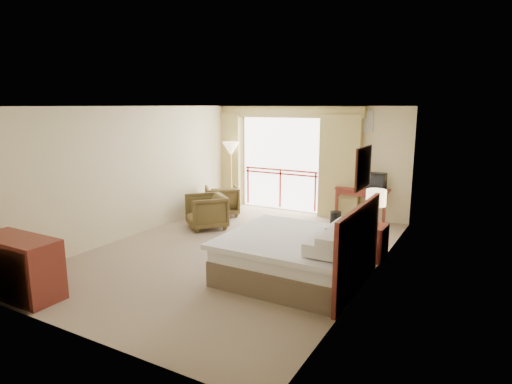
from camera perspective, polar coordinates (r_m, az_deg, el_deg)
The scene contains 29 objects.
floor at distance 8.18m, azimuth -2.46°, elevation -7.91°, with size 7.00×7.00×0.00m, color gray.
ceiling at distance 7.72m, azimuth -2.64°, elevation 11.36°, with size 7.00×7.00×0.00m, color white.
wall_back at distance 10.93m, azimuth 7.17°, elevation 4.23°, with size 5.00×5.00×0.00m, color beige.
wall_front at distance 5.27m, azimuth -23.06°, elevation -4.48°, with size 5.00×5.00×0.00m, color beige.
wall_left at distance 9.38m, azimuth -15.66°, elevation 2.69°, with size 7.00×7.00×0.00m, color beige.
wall_right at distance 6.88m, azimuth 15.46°, elevation -0.39°, with size 7.00×7.00×0.00m, color beige.
balcony_door at distance 11.26m, azimuth 3.33°, elevation 3.73°, with size 2.40×2.40×0.00m, color white.
balcony_railing at distance 11.30m, azimuth 3.27°, elevation 1.77°, with size 2.09×0.03×1.02m.
curtain_left at distance 11.95m, azimuth -4.09°, elevation 4.42°, with size 1.00×0.26×2.50m, color #9A8849.
curtain_right at distance 10.52m, azimuth 11.14°, elevation 3.26°, with size 1.00×0.26×2.50m, color #9A8849.
valance at distance 11.07m, azimuth 3.18°, elevation 10.62°, with size 4.40×0.22×0.28m, color #9A8849.
hvac_vent at distance 10.41m, azimuth 13.97°, elevation 9.14°, with size 0.50×0.04×0.50m, color silver.
bed at distance 6.90m, azimuth 5.59°, elevation -8.40°, with size 2.13×2.06×0.97m.
headboard at distance 6.51m, azimuth 13.49°, elevation -7.35°, with size 0.06×2.10×1.30m, color #5D1813.
framed_art at distance 6.23m, azimuth 14.11°, elevation 3.15°, with size 0.04×0.72×0.60m.
nightstand at distance 7.98m, azimuth 15.32°, elevation -6.46°, with size 0.44×0.52×0.62m, color #5D1813.
table_lamp at distance 7.83m, azimuth 15.72°, elevation -0.83°, with size 0.35×0.35×0.62m.
phone at distance 7.75m, azimuth 14.83°, elevation -4.28°, with size 0.16×0.12×0.07m, color black.
desk at distance 10.52m, azimuth 14.19°, elevation -0.33°, with size 1.23×0.59×0.80m.
tv at distance 10.33m, azimuth 15.80°, elevation 1.41°, with size 0.41×0.33×0.37m.
coffee_maker at distance 10.51m, azimuth 12.35°, elevation 1.41°, with size 0.12×0.12×0.25m, color black.
cup at distance 10.44m, azimuth 13.04°, elevation 0.87°, with size 0.07×0.07×0.09m, color white.
wastebasket at distance 10.04m, azimuth 10.55°, elevation -3.46°, with size 0.25×0.25×0.32m, color black.
armchair_far at distance 10.87m, azimuth -4.51°, elevation -3.02°, with size 0.79×0.81×0.74m, color #453719.
armchair_near at distance 9.75m, azimuth -6.57°, elevation -4.76°, with size 0.81×0.84×0.76m, color #453719.
side_table at distance 10.31m, azimuth -7.63°, elevation -1.85°, with size 0.48×0.48×0.52m.
book at distance 10.27m, azimuth -7.65°, elevation -0.94°, with size 0.16×0.21×0.02m, color white.
floor_lamp at distance 11.40m, azimuth -3.37°, elevation 5.44°, with size 0.45×0.45×1.76m.
dresser at distance 7.09m, azimuth -29.02°, elevation -8.75°, with size 1.32×0.56×0.88m.
Camera 1 is at (4.07, -6.56, 2.72)m, focal length 30.00 mm.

